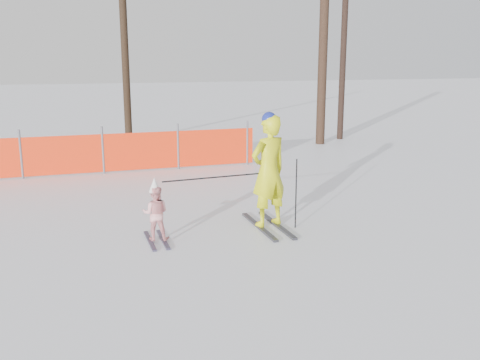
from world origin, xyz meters
TOP-DOWN VIEW (x-y plane):
  - ground at (0.00, 0.00)m, footprint 120.00×120.00m
  - adult at (0.66, 0.89)m, footprint 0.84×1.67m
  - child at (-1.39, 0.74)m, footprint 0.53×1.00m
  - ski_poles at (0.24, 0.76)m, footprint 2.38×0.21m
  - tree_trunks at (4.07, 10.38)m, footprint 7.91×2.95m

SIDE VIEW (x-z plane):
  - ground at x=0.00m, z-range 0.00..0.00m
  - child at x=-1.39m, z-range -0.05..1.04m
  - ski_poles at x=0.24m, z-range 0.22..1.48m
  - adult at x=0.66m, z-range 0.00..2.08m
  - tree_trunks at x=4.07m, z-range -0.06..6.40m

